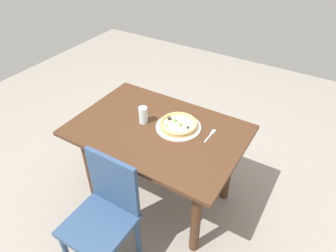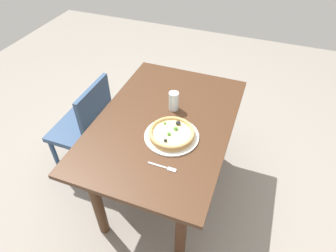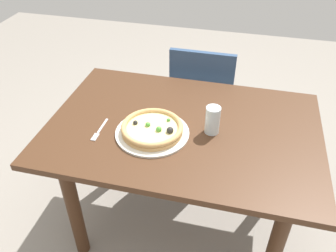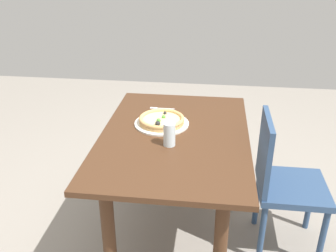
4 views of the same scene
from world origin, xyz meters
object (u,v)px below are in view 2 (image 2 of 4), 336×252
at_px(drinking_glass, 174,101).
at_px(fork, 164,167).
at_px(chair_near, 87,127).
at_px(plate, 172,136).
at_px(pizza, 172,133).
at_px(dining_table, 165,134).

bearing_deg(drinking_glass, fork, 13.89).
relative_size(chair_near, drinking_glass, 6.63).
height_order(plate, fork, plate).
relative_size(pizza, fork, 1.69).
relative_size(dining_table, pizza, 4.50).
height_order(dining_table, plate, plate).
relative_size(chair_near, pizza, 3.11).
xyz_separation_m(pizza, fork, (0.24, 0.04, -0.03)).
bearing_deg(dining_table, drinking_glass, 173.86).
bearing_deg(dining_table, pizza, 37.32).
height_order(plate, pizza, pizza).
bearing_deg(drinking_glass, pizza, 17.04).
xyz_separation_m(chair_near, fork, (0.36, 0.78, 0.26)).
relative_size(plate, pizza, 1.20).
bearing_deg(fork, chair_near, 155.76).
relative_size(plate, fork, 2.02).
xyz_separation_m(dining_table, plate, (0.12, 0.09, 0.13)).
distance_m(plate, fork, 0.24).
distance_m(pizza, fork, 0.25).
bearing_deg(plate, pizza, 178.63).
height_order(dining_table, pizza, pizza).
height_order(pizza, fork, pizza).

